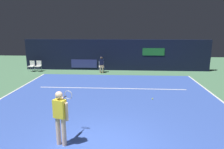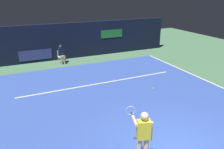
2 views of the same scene
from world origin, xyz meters
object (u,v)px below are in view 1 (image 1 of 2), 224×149
Objects in this scene: tennis_player at (61,115)px; courtside_chair_far at (32,65)px; courtside_chair_near at (38,65)px; tennis_ball at (152,99)px; line_judge_on_chair at (102,64)px.

courtside_chair_far is (-5.78, 10.63, -0.49)m from tennis_player.
courtside_chair_near is 0.55m from courtside_chair_far.
courtside_chair_far is 11.11m from tennis_ball.
line_judge_on_chair is 5.83m from courtside_chair_far.
courtside_chair_far is (-0.55, -0.06, 0.00)m from courtside_chair_near.
courtside_chair_near is 1.00× the size of courtside_chair_far.
tennis_ball is at bearing 52.19° from tennis_player.
line_judge_on_chair reaches higher than tennis_ball.
tennis_player is 25.44× the size of tennis_ball.
courtside_chair_near reaches higher than tennis_ball.
tennis_ball is (3.27, -6.28, -0.64)m from line_judge_on_chair.
tennis_player is 1.97× the size of courtside_chair_near.
tennis_player is 1.97× the size of courtside_chair_far.
tennis_player is at bearing -90.26° from line_judge_on_chair.
line_judge_on_chair is 7.11m from tennis_ball.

